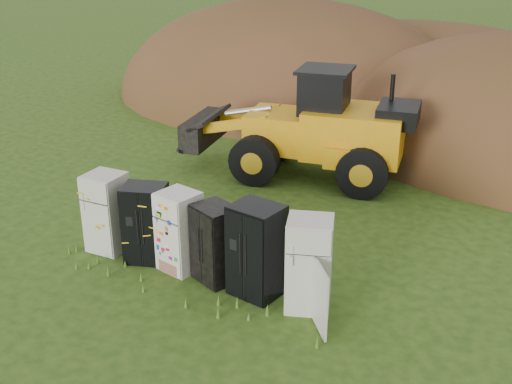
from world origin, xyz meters
The scene contains 10 objects.
ground centered at (0.00, 0.00, 0.00)m, with size 120.00×120.00×0.00m, color #284512.
fridge_leftmost centered at (-2.52, -0.03, 0.91)m, with size 0.80×0.77×1.81m, color silver, non-canonical shape.
fridge_black_side centered at (-1.46, 0.01, 0.87)m, with size 0.91×0.72×1.74m, color black, non-canonical shape.
fridge_sticker centered at (-0.59, 0.03, 0.88)m, with size 0.78×0.72×1.76m, color white, non-canonical shape.
fridge_dark_mid centered at (0.32, 0.01, 0.83)m, with size 0.85×0.69×1.66m, color black, non-canonical shape.
fridge_black_right centered at (1.30, -0.04, 0.95)m, with size 0.95×0.79×1.90m, color black, non-canonical shape.
fridge_open_door centered at (2.41, 0.00, 0.93)m, with size 0.84×0.78×1.86m, color silver, non-canonical shape.
wheel_loader centered at (-0.94, 6.23, 1.60)m, with size 6.62×2.68×3.20m, color #D69B0E, non-canonical shape.
dirt_mound_left centered at (-4.97, 13.86, 0.00)m, with size 15.28×11.46×8.29m, color #4C3618.
dirt_mound_back centered at (-0.80, 18.40, 0.00)m, with size 18.44×12.30×5.86m, color #4C3618.
Camera 1 is at (6.74, -9.71, 6.85)m, focal length 45.00 mm.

